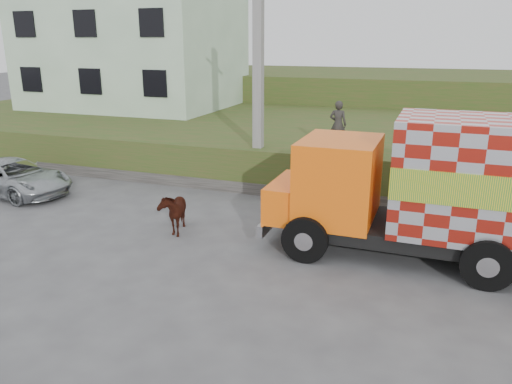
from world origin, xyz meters
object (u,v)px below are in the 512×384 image
at_px(utility_pole, 258,69).
at_px(pedestrian, 338,124).
at_px(suv, 13,177).
at_px(cow, 173,211).
at_px(cargo_truck, 452,190).

xyz_separation_m(utility_pole, pedestrian, (2.52, 0.86, -1.79)).
xyz_separation_m(suv, pedestrian, (10.09, 4.10, 1.70)).
relative_size(cow, pedestrian, 0.87).
bearing_deg(cargo_truck, pedestrian, 126.74).
distance_m(cow, pedestrian, 6.51).
relative_size(utility_pole, suv, 1.90).
distance_m(cargo_truck, cow, 7.03).
bearing_deg(cow, utility_pole, 59.04).
bearing_deg(pedestrian, suv, 24.05).
relative_size(cargo_truck, suv, 1.81).
relative_size(utility_pole, cow, 5.84).
relative_size(suv, pedestrian, 2.67).
xyz_separation_m(cargo_truck, pedestrian, (-3.54, 4.84, 0.54)).
relative_size(utility_pole, cargo_truck, 1.05).
bearing_deg(suv, cargo_truck, -85.80).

